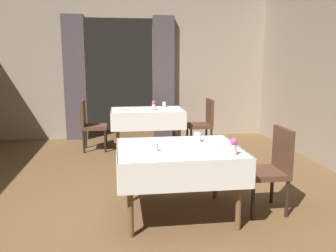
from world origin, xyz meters
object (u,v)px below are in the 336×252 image
glass_far_b (164,104)px  plate_far_c (124,110)px  dining_table_mid (179,156)px  flower_vase_far (154,105)px  chair_mid_right (272,166)px  glass_mid_c (155,147)px  chair_far_right (203,121)px  chair_far_left (90,123)px  glass_mid_b (197,137)px  flower_vase_mid (234,146)px  dining_table_far (147,115)px

glass_far_b → plate_far_c: glass_far_b is taller
dining_table_mid → flower_vase_far: flower_vase_far is taller
plate_far_c → flower_vase_far: bearing=-1.5°
chair_mid_right → glass_mid_c: (-1.29, -0.12, 0.28)m
chair_far_right → glass_far_b: bearing=154.5°
chair_far_left → glass_mid_b: size_ratio=8.49×
flower_vase_mid → dining_table_mid: bearing=141.8°
glass_far_b → glass_mid_b: bearing=-90.1°
flower_vase_far → plate_far_c: size_ratio=0.77×
dining_table_mid → plate_far_c: size_ratio=5.67×
dining_table_mid → dining_table_far: bearing=91.9°
flower_vase_mid → flower_vase_far: bearing=98.1°
plate_far_c → glass_mid_c: bearing=-84.9°
dining_table_far → plate_far_c: bearing=-169.9°
flower_vase_far → glass_far_b: size_ratio=1.65×
dining_table_mid → flower_vase_far: 2.85m
chair_mid_right → glass_mid_b: size_ratio=8.49×
dining_table_mid → plate_far_c: 2.91m
chair_far_right → glass_mid_b: size_ratio=8.49×
chair_far_right → chair_far_left: (-2.10, 0.11, 0.00)m
dining_table_far → dining_table_mid: bearing=-88.1°
dining_table_far → plate_far_c: 0.45m
glass_far_b → dining_table_mid: bearing=-94.5°
dining_table_far → glass_mid_c: bearing=-93.1°
flower_vase_mid → plate_far_c: (-1.00, 3.22, -0.08)m
dining_table_far → flower_vase_mid: (0.57, -3.30, 0.20)m
flower_vase_far → dining_table_mid: bearing=-90.3°
plate_far_c → dining_table_mid: bearing=-79.5°
dining_table_mid → flower_vase_mid: 0.63m
flower_vase_far → plate_far_c: 0.55m
dining_table_mid → flower_vase_far: bearing=89.7°
flower_vase_mid → plate_far_c: 3.38m
chair_far_right → flower_vase_far: size_ratio=5.38×
chair_mid_right → glass_mid_b: 0.86m
chair_far_right → chair_far_left: 2.11m
dining_table_far → flower_vase_far: (0.11, -0.09, 0.20)m
chair_mid_right → glass_mid_c: 1.32m
plate_far_c → chair_far_left: bearing=168.9°
flower_vase_far → glass_far_b: 0.43m
flower_vase_mid → glass_mid_b: (-0.22, 0.59, -0.04)m
chair_far_right → flower_vase_mid: size_ratio=5.55×
glass_mid_c → glass_far_b: (0.52, 3.33, 0.01)m
flower_vase_mid → chair_mid_right: bearing=32.5°
chair_far_right → plate_far_c: (-1.49, -0.01, 0.24)m
glass_mid_c → glass_mid_b: bearing=34.3°
glass_far_b → flower_vase_mid: bearing=-86.5°
glass_mid_b → flower_vase_far: flower_vase_far is taller
glass_mid_b → plate_far_c: (-0.78, 2.64, -0.05)m
glass_mid_c → plate_far_c: 3.00m
glass_mid_c → dining_table_far: bearing=86.9°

